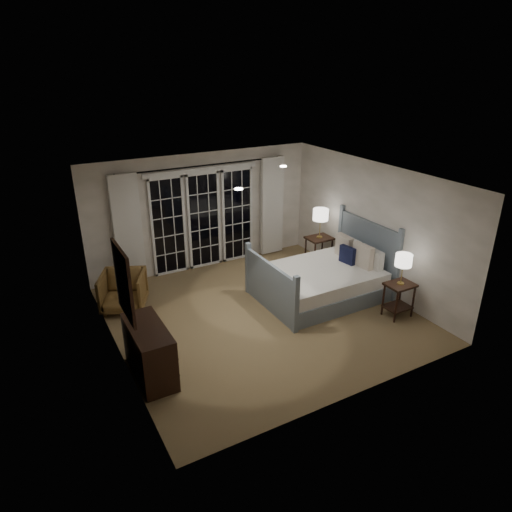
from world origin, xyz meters
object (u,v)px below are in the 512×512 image
lamp_left (404,261)px  lamp_right (321,215)px  bed (323,280)px  dresser (149,351)px  nightstand_left (399,295)px  armchair (123,291)px  nightstand_right (319,247)px

lamp_left → lamp_right: 2.41m
bed → lamp_left: bearing=-60.8°
bed → dresser: size_ratio=2.04×
nightstand_left → lamp_left: 0.66m
armchair → lamp_left: bearing=-6.4°
lamp_right → dresser: (-4.37, -1.91, -0.80)m
bed → lamp_right: 1.61m
lamp_left → armchair: size_ratio=0.71×
nightstand_right → dresser: dresser is taller
lamp_right → dresser: lamp_right is taller
nightstand_left → lamp_left: bearing=14.0°
bed → lamp_right: (0.73, 1.14, 0.87)m
nightstand_right → bed: bearing=-122.6°
armchair → bed: bearing=4.4°
lamp_right → armchair: lamp_right is taller
lamp_left → lamp_right: size_ratio=0.87×
nightstand_left → lamp_right: size_ratio=0.99×
armchair → lamp_right: bearing=22.7°
nightstand_right → lamp_left: size_ratio=1.25×
lamp_left → armchair: bearing=148.1°
bed → nightstand_left: size_ratio=3.64×
lamp_right → bed: bearing=-122.6°
nightstand_right → lamp_right: (0.00, -0.00, 0.74)m
nightstand_left → bed: bearing=119.2°
nightstand_right → lamp_left: lamp_left is taller
nightstand_right → dresser: bearing=-156.4°
lamp_right → armchair: bearing=177.1°
bed → armchair: size_ratio=2.94×
bed → armchair: bed is taller
nightstand_right → dresser: size_ratio=0.61×
bed → nightstand_left: 1.45m
bed → armchair: 3.74m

